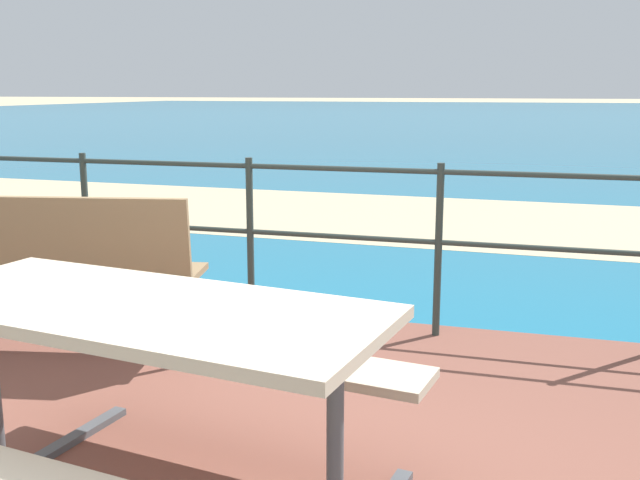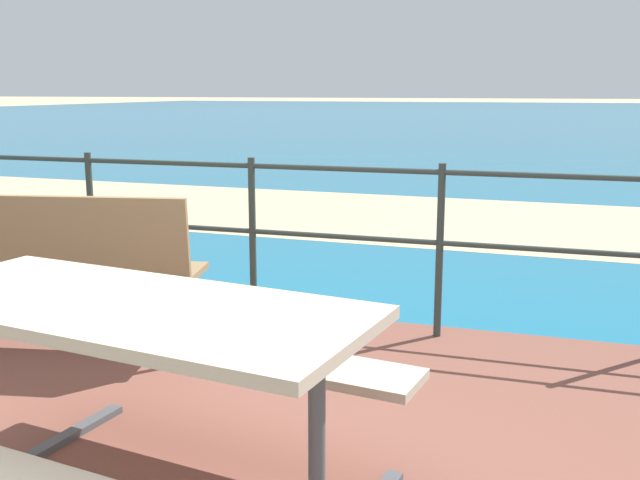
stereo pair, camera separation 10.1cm
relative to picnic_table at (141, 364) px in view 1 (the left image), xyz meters
The scene contains 5 objects.
sea_water 39.85m from the picnic_table, 89.91° to the left, with size 90.00×90.00×0.01m, color #196B8E.
beach_strip 6.62m from the picnic_table, 89.45° to the left, with size 54.00×3.39×0.01m, color tan.
picnic_table is the anchor object (origin of this frame).
park_bench 1.85m from the picnic_table, 135.77° to the left, with size 1.71×0.73×0.91m.
railing_fence 2.26m from the picnic_table, 88.40° to the left, with size 5.94×0.04×1.03m.
Camera 1 is at (1.11, -1.82, 1.51)m, focal length 41.33 mm.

